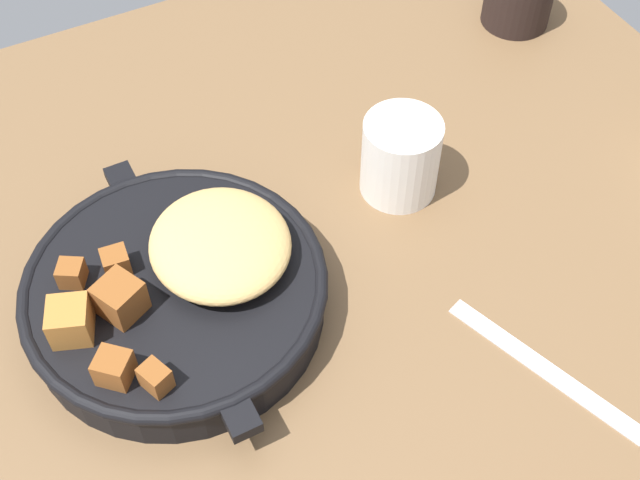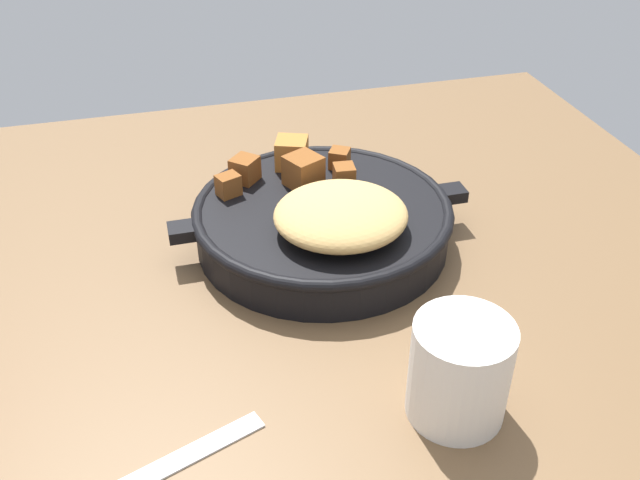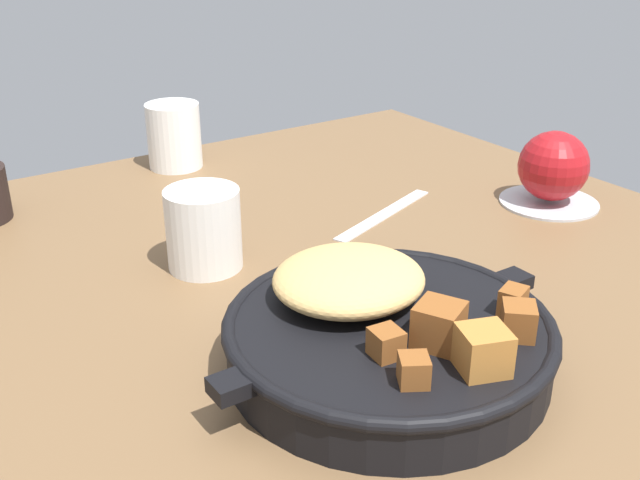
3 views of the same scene
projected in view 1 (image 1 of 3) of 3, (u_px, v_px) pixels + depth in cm
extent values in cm
cube|color=brown|center=(326.00, 296.00, 74.17)|extent=(92.08, 97.12, 2.40)
cylinder|color=black|center=(177.00, 296.00, 70.17)|extent=(24.87, 24.87, 4.24)
torus|color=black|center=(174.00, 284.00, 68.77)|extent=(25.57, 25.57, 1.20)
cube|color=black|center=(241.00, 420.00, 61.45)|extent=(2.64, 2.40, 1.20)
cube|color=black|center=(121.00, 178.00, 76.56)|extent=(2.64, 2.40, 1.20)
ellipsoid|color=tan|center=(220.00, 244.00, 68.74)|extent=(12.37, 11.70, 3.44)
cube|color=brown|center=(120.00, 298.00, 65.52)|extent=(4.29, 4.28, 3.18)
cube|color=#A86B2D|center=(70.00, 321.00, 64.23)|extent=(4.12, 4.06, 3.13)
cube|color=brown|center=(71.00, 273.00, 67.76)|extent=(2.73, 2.74, 2.02)
cube|color=brown|center=(114.00, 368.00, 62.00)|extent=(3.47, 3.48, 2.53)
cube|color=brown|center=(116.00, 262.00, 68.46)|extent=(2.26, 2.32, 2.06)
cube|color=brown|center=(155.00, 378.00, 61.67)|extent=(2.68, 2.45, 2.18)
cube|color=silver|center=(544.00, 368.00, 68.05)|extent=(17.76, 7.77, 0.36)
cylinder|color=silver|center=(400.00, 157.00, 77.63)|extent=(7.34, 7.34, 8.06)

